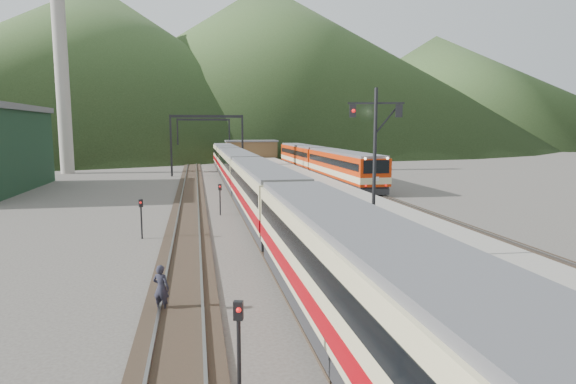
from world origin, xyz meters
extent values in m
cube|color=black|center=(0.00, 40.00, 0.06)|extent=(2.60, 200.00, 0.12)
cube|color=slate|center=(-0.72, 40.00, 0.16)|extent=(0.10, 200.00, 0.14)
cube|color=slate|center=(0.72, 40.00, 0.16)|extent=(0.10, 200.00, 0.14)
cube|color=black|center=(-5.00, 40.00, 0.06)|extent=(2.60, 200.00, 0.12)
cube|color=slate|center=(-5.72, 40.00, 0.16)|extent=(0.10, 200.00, 0.14)
cube|color=slate|center=(-4.28, 40.00, 0.16)|extent=(0.10, 200.00, 0.14)
cube|color=black|center=(11.50, 40.00, 0.06)|extent=(2.60, 200.00, 0.12)
cube|color=slate|center=(10.78, 40.00, 0.16)|extent=(0.10, 200.00, 0.14)
cube|color=slate|center=(12.22, 40.00, 0.16)|extent=(0.10, 200.00, 0.14)
cube|color=gray|center=(5.60, 38.00, 0.50)|extent=(8.00, 100.00, 1.00)
cube|color=black|center=(-7.50, 55.00, 4.00)|extent=(0.25, 0.25, 8.00)
cube|color=black|center=(1.80, 55.00, 4.00)|extent=(0.25, 0.25, 8.00)
cube|color=black|center=(-2.85, 55.00, 7.80)|extent=(9.30, 0.22, 0.35)
cube|color=black|center=(-7.50, 80.00, 4.00)|extent=(0.25, 0.25, 8.00)
cube|color=black|center=(1.80, 80.00, 4.00)|extent=(0.25, 0.25, 8.00)
cube|color=black|center=(-2.85, 80.00, 7.80)|extent=(9.30, 0.22, 0.35)
cylinder|color=#9E998E|center=(-22.00, 62.00, 15.00)|extent=(1.80, 1.80, 30.00)
cube|color=brown|center=(5.60, 78.00, 2.40)|extent=(9.00, 4.00, 2.80)
cube|color=slate|center=(5.60, 78.00, 3.95)|extent=(9.40, 4.40, 0.30)
cone|color=#2E441E|center=(-40.00, 190.00, 30.00)|extent=(180.00, 180.00, 60.00)
cone|color=#2E441E|center=(30.00, 230.00, 37.50)|extent=(220.00, 220.00, 75.00)
cone|color=#2E441E|center=(110.00, 210.00, 25.00)|extent=(160.00, 160.00, 50.00)
cube|color=beige|center=(0.00, 2.97, 1.99)|extent=(2.88, 19.39, 3.52)
cube|color=beige|center=(0.00, 22.86, 1.99)|extent=(2.88, 19.39, 3.52)
cube|color=beige|center=(0.00, 42.75, 1.99)|extent=(2.88, 19.39, 3.52)
cube|color=beige|center=(0.00, 62.64, 1.99)|extent=(2.88, 19.39, 3.52)
cube|color=#B92905|center=(11.50, 41.19, 2.04)|extent=(2.96, 19.93, 3.62)
cube|color=#B92905|center=(11.50, 61.62, 2.04)|extent=(2.96, 19.93, 3.62)
cylinder|color=black|center=(2.59, 8.60, 4.41)|extent=(0.14, 0.14, 6.83)
cube|color=black|center=(2.59, 8.60, 7.23)|extent=(2.15, 0.59, 0.07)
cube|color=black|center=(1.72, 8.81, 6.93)|extent=(0.29, 0.23, 0.50)
cube|color=black|center=(3.47, 8.38, 6.93)|extent=(0.29, 0.23, 0.50)
cylinder|color=black|center=(-3.50, 1.24, 1.00)|extent=(0.10, 0.10, 2.00)
cube|color=black|center=(-3.50, 1.24, 2.05)|extent=(0.26, 0.21, 0.45)
cylinder|color=black|center=(-2.74, 25.17, 1.00)|extent=(0.10, 0.10, 2.00)
cube|color=black|center=(-2.74, 25.17, 2.05)|extent=(0.26, 0.22, 0.45)
cylinder|color=black|center=(-7.51, 18.43, 1.00)|extent=(0.10, 0.10, 2.00)
cube|color=black|center=(-7.51, 18.43, 2.05)|extent=(0.26, 0.22, 0.45)
imported|color=#21212D|center=(-5.66, 6.95, 0.82)|extent=(0.71, 0.61, 1.63)
camera|label=1|loc=(-4.39, -9.49, 6.26)|focal=30.00mm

